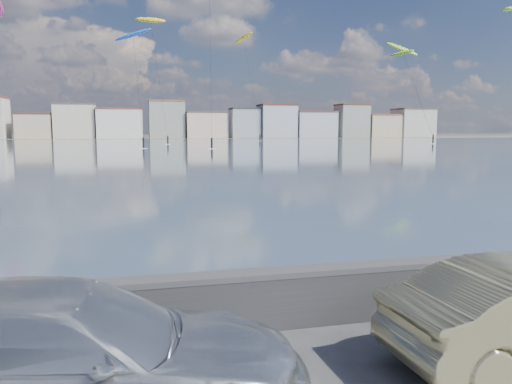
# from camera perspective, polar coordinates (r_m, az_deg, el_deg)

# --- Properties ---
(bay_water) EXTENTS (500.00, 177.00, 0.00)m
(bay_water) POSITION_cam_1_polar(r_m,az_deg,el_deg) (96.80, -13.03, 4.99)
(bay_water) COLOR #395266
(bay_water) RESTS_ON ground
(far_shore_strip) EXTENTS (500.00, 60.00, 0.00)m
(far_shore_strip) POSITION_cam_1_polar(r_m,az_deg,el_deg) (205.27, -13.46, 6.04)
(far_shore_strip) COLOR #4C473D
(far_shore_strip) RESTS_ON ground
(seawall) EXTENTS (400.00, 0.36, 1.08)m
(seawall) POSITION_cam_1_polar(r_m,az_deg,el_deg) (8.51, -4.57, -12.16)
(seawall) COLOR #28282B
(seawall) RESTS_ON ground
(far_buildings) EXTENTS (240.79, 13.26, 14.60)m
(far_buildings) POSITION_cam_1_polar(r_m,az_deg,el_deg) (191.27, -13.09, 7.78)
(far_buildings) COLOR silver
(far_buildings) RESTS_ON ground
(car_silver) EXTENTS (5.88, 3.00, 1.63)m
(car_silver) POSITION_cam_1_polar(r_m,az_deg,el_deg) (6.37, -20.89, -17.22)
(car_silver) COLOR silver
(car_silver) RESTS_ON ground
(kitesurfer_1) EXTENTS (8.69, 13.16, 30.54)m
(kitesurfer_1) POSITION_cam_1_polar(r_m,az_deg,el_deg) (125.45, -11.99, 18.55)
(kitesurfer_1) COLOR yellow
(kitesurfer_1) RESTS_ON ground
(kitesurfer_3) EXTENTS (5.69, 14.92, 23.05)m
(kitesurfer_3) POSITION_cam_1_polar(r_m,az_deg,el_deg) (132.91, 16.40, 14.81)
(kitesurfer_3) COLOR #8CD826
(kitesurfer_3) RESTS_ON ground
(kitesurfer_4) EXTENTS (6.77, 12.25, 31.98)m
(kitesurfer_4) POSITION_cam_1_polar(r_m,az_deg,el_deg) (155.20, -1.40, 17.05)
(kitesurfer_4) COLOR yellow
(kitesurfer_4) RESTS_ON ground
(kitesurfer_5) EXTENTS (7.43, 19.66, 30.72)m
(kitesurfer_5) POSITION_cam_1_polar(r_m,az_deg,el_deg) (127.47, 26.94, 17.97)
(kitesurfer_5) COLOR #8CD826
(kitesurfer_5) RESTS_ON ground
(kitesurfer_6) EXTENTS (10.25, 17.00, 31.64)m
(kitesurfer_6) POSITION_cam_1_polar(r_m,az_deg,el_deg) (169.48, 16.38, 15.35)
(kitesurfer_6) COLOR #8CD826
(kitesurfer_6) RESTS_ON ground
(kitesurfer_12) EXTENTS (7.78, 12.02, 22.71)m
(kitesurfer_12) POSITION_cam_1_polar(r_m,az_deg,el_deg) (101.08, -13.86, 16.82)
(kitesurfer_12) COLOR blue
(kitesurfer_12) RESTS_ON ground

